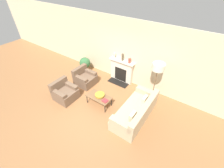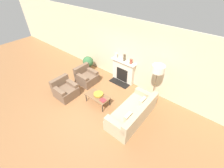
# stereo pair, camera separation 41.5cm
# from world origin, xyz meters

# --- Properties ---
(ground_plane) EXTENTS (18.00, 18.00, 0.00)m
(ground_plane) POSITION_xyz_m (0.00, 0.00, 0.00)
(ground_plane) COLOR #99663D
(wall_back) EXTENTS (18.00, 0.06, 2.90)m
(wall_back) POSITION_xyz_m (0.00, 2.42, 1.45)
(wall_back) COLOR beige
(wall_back) RESTS_ON ground_plane
(fireplace) EXTENTS (1.23, 0.59, 1.09)m
(fireplace) POSITION_xyz_m (0.15, 2.28, 0.53)
(fireplace) COLOR beige
(fireplace) RESTS_ON ground_plane
(couch) EXTENTS (0.92, 2.06, 0.80)m
(couch) POSITION_xyz_m (1.81, 0.63, 0.30)
(couch) COLOR tan
(couch) RESTS_ON ground_plane
(armchair_near) EXTENTS (0.84, 0.82, 0.80)m
(armchair_near) POSITION_xyz_m (-1.11, -0.14, 0.30)
(armchair_near) COLOR brown
(armchair_near) RESTS_ON ground_plane
(armchair_far) EXTENTS (0.84, 0.82, 0.80)m
(armchair_far) POSITION_xyz_m (-1.11, 1.08, 0.30)
(armchair_far) COLOR brown
(armchair_far) RESTS_ON ground_plane
(coffee_table) EXTENTS (0.98, 0.52, 0.41)m
(coffee_table) POSITION_xyz_m (0.29, 0.39, 0.38)
(coffee_table) COLOR brown
(coffee_table) RESTS_ON ground_plane
(bowl) EXTENTS (0.38, 0.38, 0.09)m
(bowl) POSITION_xyz_m (0.29, 0.44, 0.46)
(bowl) COLOR #BC8E2D
(bowl) RESTS_ON coffee_table
(book) EXTENTS (0.24, 0.21, 0.02)m
(book) POSITION_xyz_m (0.63, 0.34, 0.42)
(book) COLOR #9E2D33
(book) RESTS_ON coffee_table
(floor_lamp) EXTENTS (0.46, 0.46, 1.72)m
(floor_lamp) POSITION_xyz_m (1.90, 1.88, 1.47)
(floor_lamp) COLOR brown
(floor_lamp) RESTS_ON ground_plane
(mantel_vase_left) EXTENTS (0.10, 0.10, 0.24)m
(mantel_vase_left) POSITION_xyz_m (-0.27, 2.29, 1.21)
(mantel_vase_left) COLOR beige
(mantel_vase_left) RESTS_ON fireplace
(mantel_vase_center_left) EXTENTS (0.09, 0.09, 0.33)m
(mantel_vase_center_left) POSITION_xyz_m (0.16, 2.29, 1.25)
(mantel_vase_center_left) COLOR brown
(mantel_vase_center_left) RESTS_ON fireplace
(mantel_vase_center_right) EXTENTS (0.12, 0.12, 0.21)m
(mantel_vase_center_right) POSITION_xyz_m (0.52, 2.29, 1.19)
(mantel_vase_center_right) COLOR brown
(mantel_vase_center_right) RESTS_ON fireplace
(potted_plant) EXTENTS (0.55, 0.55, 0.77)m
(potted_plant) POSITION_xyz_m (-1.83, 1.89, 0.45)
(potted_plant) COLOR brown
(potted_plant) RESTS_ON ground_plane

